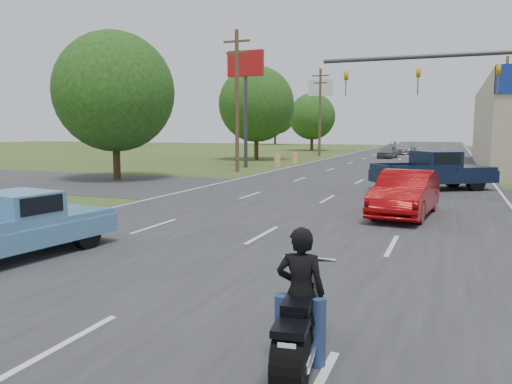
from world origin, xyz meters
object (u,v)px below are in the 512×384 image
at_px(distant_car_silver, 405,148).
at_px(distant_car_grey, 388,152).
at_px(rider, 300,301).
at_px(red_convertible, 405,194).
at_px(distant_car_white, 395,145).
at_px(motorcycle, 299,326).
at_px(navy_pickup, 435,170).
at_px(blue_pickup, 21,224).

bearing_deg(distant_car_silver, distant_car_grey, -87.67).
distance_m(rider, distant_car_silver, 59.00).
xyz_separation_m(rider, distant_car_grey, (-4.68, 48.97, -0.19)).
relative_size(red_convertible, distant_car_white, 1.06).
xyz_separation_m(motorcycle, distant_car_silver, (-3.75, 58.96, 0.19)).
relative_size(motorcycle, navy_pickup, 0.39).
relative_size(red_convertible, motorcycle, 2.00).
distance_m(distant_car_grey, distant_car_silver, 9.96).
height_order(red_convertible, distant_car_silver, red_convertible).
relative_size(distant_car_grey, distant_car_white, 0.86).
bearing_deg(motorcycle, distant_car_white, 87.63).
height_order(distant_car_grey, distant_car_silver, distant_car_silver).
height_order(red_convertible, rider, rider).
bearing_deg(red_convertible, navy_pickup, 91.01).
bearing_deg(distant_car_silver, motorcycle, -78.61).
height_order(distant_car_silver, distant_car_white, distant_car_silver).
xyz_separation_m(navy_pickup, distant_car_silver, (-4.72, 38.24, -0.26)).
bearing_deg(distant_car_white, rider, 92.40).
xyz_separation_m(blue_pickup, distant_car_white, (1.10, 72.23, -0.16)).
xyz_separation_m(red_convertible, motorcycle, (-0.25, -12.08, -0.25)).
bearing_deg(blue_pickup, distant_car_grey, 93.79).
distance_m(rider, distant_car_white, 75.42).
distance_m(red_convertible, distant_car_white, 63.49).
distance_m(motorcycle, distant_car_white, 75.49).
bearing_deg(blue_pickup, distant_car_white, 96.71).
bearing_deg(navy_pickup, motorcycle, -36.22).
bearing_deg(distant_car_silver, navy_pickup, -75.21).
distance_m(red_convertible, rider, 12.01).
height_order(motorcycle, distant_car_grey, distant_car_grey).
distance_m(red_convertible, blue_pickup, 12.12).
bearing_deg(distant_car_silver, blue_pickup, -86.33).
relative_size(blue_pickup, distant_car_silver, 0.97).
distance_m(navy_pickup, distant_car_silver, 38.53).
bearing_deg(motorcycle, distant_car_silver, 86.22).
bearing_deg(motorcycle, red_convertible, 81.39).
bearing_deg(distant_car_white, red_convertible, 93.59).
bearing_deg(distant_car_grey, red_convertible, -74.28).
relative_size(motorcycle, blue_pickup, 0.49).
height_order(navy_pickup, distant_car_grey, navy_pickup).
distance_m(blue_pickup, distant_car_white, 72.24).
height_order(rider, distant_car_white, rider).
height_order(red_convertible, distant_car_grey, red_convertible).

